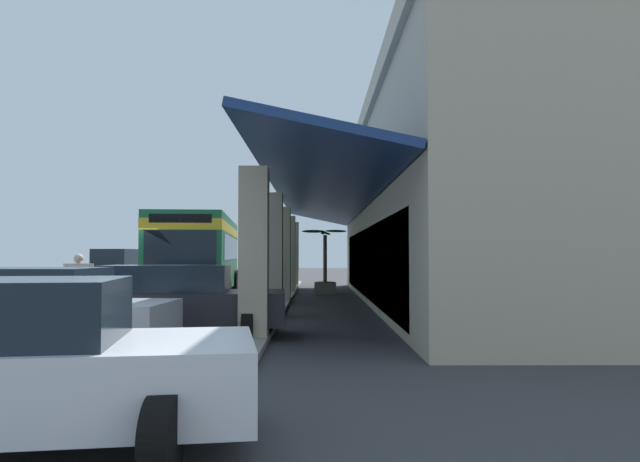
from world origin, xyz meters
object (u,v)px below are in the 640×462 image
(parked_sedan_charcoal, at_px, (174,300))
(potted_palm, at_px, (325,279))
(parked_sedan_silver, at_px, (28,313))
(transit_bus, at_px, (199,251))
(pedestrian, at_px, (78,285))
(parked_suv_tan, at_px, (120,268))

(parked_sedan_charcoal, xyz_separation_m, potted_palm, (-13.91, 3.27, -0.11))
(parked_sedan_silver, height_order, potted_palm, potted_palm)
(transit_bus, distance_m, parked_sedan_silver, 14.92)
(transit_bus, distance_m, parked_sedan_charcoal, 12.33)
(parked_sedan_silver, xyz_separation_m, pedestrian, (-4.84, -1.07, 0.21))
(transit_bus, relative_size, parked_sedan_silver, 2.54)
(parked_sedan_charcoal, height_order, potted_palm, potted_palm)
(transit_bus, bearing_deg, parked_sedan_charcoal, 8.42)
(parked_sedan_silver, distance_m, parked_sedan_charcoal, 3.21)
(parked_suv_tan, relative_size, pedestrian, 2.90)
(transit_bus, relative_size, potted_palm, 4.08)
(pedestrian, bearing_deg, transit_bus, 174.48)
(parked_suv_tan, bearing_deg, pedestrian, 14.38)
(pedestrian, xyz_separation_m, potted_palm, (-11.79, 6.04, -0.32))
(parked_sedan_silver, bearing_deg, pedestrian, -167.58)
(transit_bus, xyz_separation_m, parked_suv_tan, (-6.39, -5.18, -0.84))
(transit_bus, height_order, parked_sedan_silver, transit_bus)
(parked_suv_tan, height_order, potted_palm, potted_palm)
(parked_suv_tan, height_order, parked_sedan_charcoal, parked_suv_tan)
(parked_sedan_charcoal, distance_m, potted_palm, 14.29)
(transit_bus, xyz_separation_m, potted_palm, (-1.76, 5.07, -1.21))
(transit_bus, distance_m, pedestrian, 10.12)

